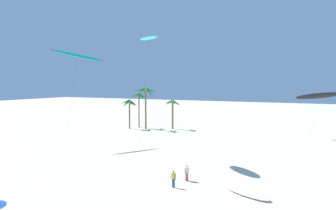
# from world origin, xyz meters

# --- Properties ---
(palm_tree_0) EXTENTS (3.99, 4.22, 6.55)m
(palm_tree_0) POSITION_xyz_m (-23.49, 45.17, 5.44)
(palm_tree_0) COLOR brown
(palm_tree_0) RESTS_ON ground
(palm_tree_1) EXTENTS (3.98, 3.96, 7.93)m
(palm_tree_1) POSITION_xyz_m (-22.45, 47.49, 6.78)
(palm_tree_1) COLOR olive
(palm_tree_1) RESTS_ON ground
(palm_tree_2) EXTENTS (5.31, 4.76, 9.21)m
(palm_tree_2) POSITION_xyz_m (-19.93, 46.28, 7.67)
(palm_tree_2) COLOR brown
(palm_tree_2) RESTS_ON ground
(palm_tree_3) EXTENTS (4.34, 4.07, 6.54)m
(palm_tree_3) POSITION_xyz_m (-14.56, 48.86, 5.35)
(palm_tree_3) COLOR brown
(palm_tree_3) RESTS_ON ground
(flying_kite_0) EXTENTS (5.09, 4.45, 16.89)m
(flying_kite_0) POSITION_xyz_m (-8.10, 26.41, 16.09)
(flying_kite_0) COLOR #19B2B7
(flying_kite_0) RESTS_ON ground
(flying_kite_1) EXTENTS (8.07, 10.31, 8.85)m
(flying_kite_1) POSITION_xyz_m (13.86, 51.34, 7.81)
(flying_kite_1) COLOR black
(flying_kite_1) RESTS_ON ground
(flying_kite_5) EXTENTS (6.28, 8.28, 15.97)m
(flying_kite_5) POSITION_xyz_m (-23.05, 28.96, 14.71)
(flying_kite_5) COLOR #19B2B7
(flying_kite_5) RESTS_ON ground
(grounded_kite_0) EXTENTS (4.49, 2.87, 0.34)m
(grounded_kite_0) POSITION_xyz_m (6.32, 18.64, 0.17)
(grounded_kite_0) COLOR white
(grounded_kite_0) RESTS_ON ground
(person_foreground_walker) EXTENTS (0.37, 0.40, 1.63)m
(person_foreground_walker) POSITION_xyz_m (0.02, 19.72, 0.89)
(person_foreground_walker) COLOR red
(person_foreground_walker) RESTS_ON ground
(person_near_right) EXTENTS (0.50, 0.25, 1.65)m
(person_near_right) POSITION_xyz_m (-0.48, 17.45, 0.91)
(person_near_right) COLOR #284CA3
(person_near_right) RESTS_ON ground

